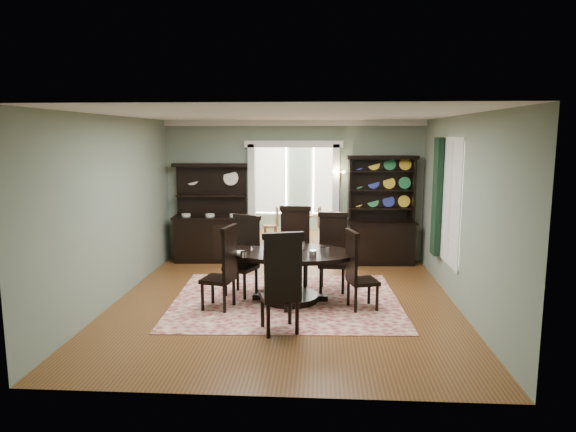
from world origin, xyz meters
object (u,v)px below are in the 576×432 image
object	(u,v)px
dining_table	(290,266)
welsh_dresser	(381,225)
sideboard	(211,227)
parlor_table	(299,224)

from	to	relation	value
dining_table	welsh_dresser	xyz separation A→B (m)	(1.76, 2.62, 0.24)
sideboard	parlor_table	xyz separation A→B (m)	(1.80, 2.08, -0.28)
dining_table	parlor_table	world-z (taller)	dining_table
sideboard	parlor_table	distance (m)	2.76
parlor_table	welsh_dresser	bearing A→B (deg)	-49.01
dining_table	sideboard	xyz separation A→B (m)	(-1.85, 2.62, 0.15)
sideboard	welsh_dresser	bearing A→B (deg)	-3.68
welsh_dresser	parlor_table	size ratio (longest dim) A/B	3.01
dining_table	parlor_table	bearing A→B (deg)	97.59
welsh_dresser	parlor_table	distance (m)	2.78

